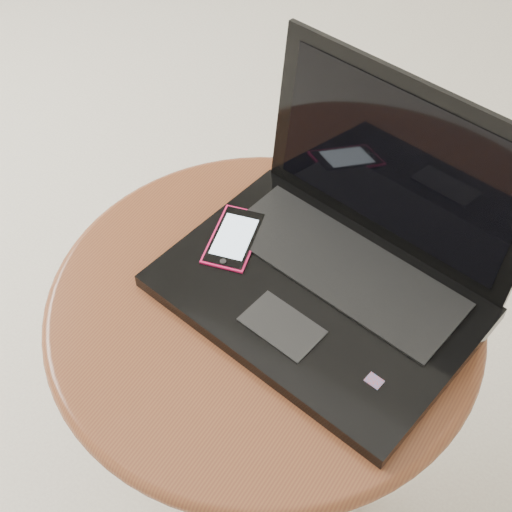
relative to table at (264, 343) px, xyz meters
The scene contains 4 objects.
table is the anchor object (origin of this frame).
laptop 0.18m from the table, 50.49° to the left, with size 0.43×0.36×0.26m.
phone_black 0.13m from the table, 140.40° to the left, with size 0.09×0.14×0.01m.
phone_pink 0.15m from the table, 146.43° to the left, with size 0.09×0.12×0.01m.
Camera 1 is at (0.25, -0.47, 1.22)m, focal length 52.09 mm.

